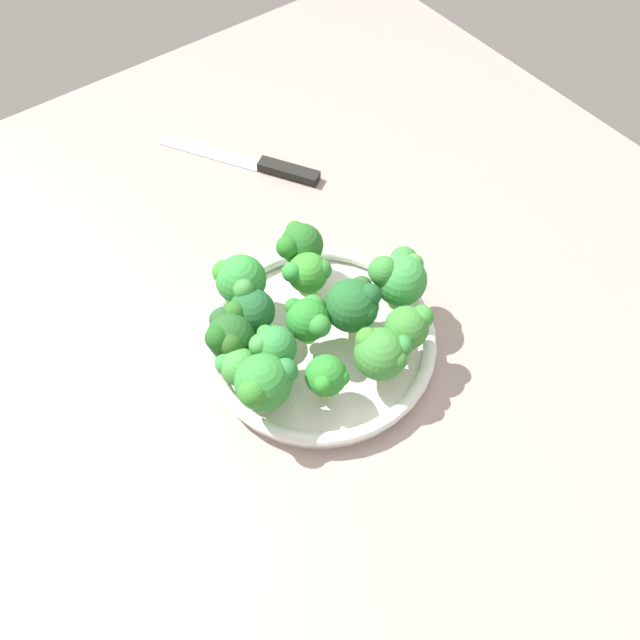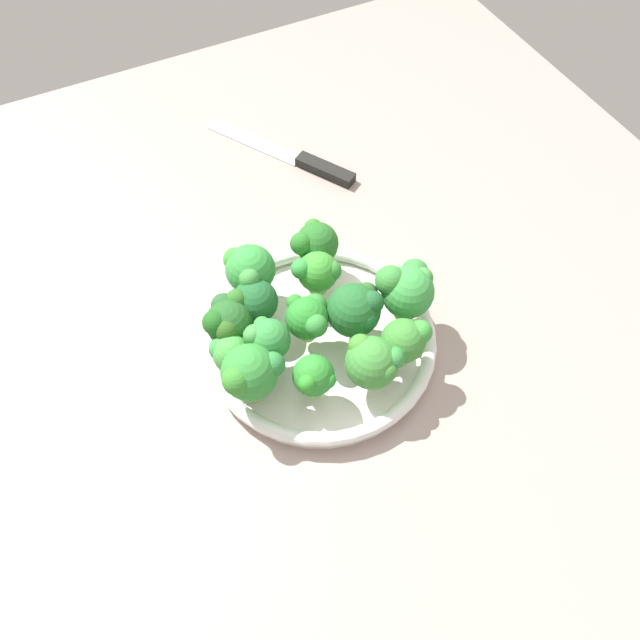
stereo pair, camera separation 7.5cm
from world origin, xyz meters
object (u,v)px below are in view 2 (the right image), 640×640
object	(u,v)px
broccoli_floret_0	(315,244)
broccoli_floret_6	(407,289)
bowl	(320,340)
broccoli_floret_4	(356,310)
broccoli_floret_10	(250,373)
broccoli_floret_11	(227,322)
broccoli_floret_5	(266,339)
broccoli_floret_1	(230,354)
knife	(299,159)
broccoli_floret_2	(308,317)
broccoli_floret_8	(314,377)
broccoli_floret_9	(404,341)
broccoli_floret_12	(252,303)
broccoli_floret_3	(318,272)
broccoli_floret_7	(373,362)
broccoli_floret_13	(249,270)

from	to	relation	value
broccoli_floret_0	broccoli_floret_6	world-z (taller)	broccoli_floret_6
bowl	broccoli_floret_4	distance (cm)	6.96
broccoli_floret_4	broccoli_floret_10	world-z (taller)	broccoli_floret_10
bowl	broccoli_floret_11	world-z (taller)	broccoli_floret_11
broccoli_floret_4	broccoli_floret_5	distance (cm)	11.23
bowl	broccoli_floret_1	size ratio (longest dim) A/B	5.29
bowl	knife	bearing A→B (deg)	-111.03
broccoli_floret_2	knife	distance (cm)	34.55
broccoli_floret_8	broccoli_floret_9	xyz separation A→B (cm)	(-11.04, 0.84, 0.75)
broccoli_floret_9	broccoli_floret_11	bearing A→B (deg)	-34.51
broccoli_floret_2	broccoli_floret_12	world-z (taller)	broccoli_floret_2
broccoli_floret_1	broccoli_floret_11	size ratio (longest dim) A/B	0.83
broccoli_floret_12	broccoli_floret_0	bearing A→B (deg)	-157.27
broccoli_floret_9	broccoli_floret_11	world-z (taller)	broccoli_floret_9
broccoli_floret_6	broccoli_floret_11	world-z (taller)	broccoli_floret_6
bowl	broccoli_floret_3	distance (cm)	8.46
broccoli_floret_10	knife	size ratio (longest dim) A/B	0.33
bowl	broccoli_floret_11	xyz separation A→B (cm)	(10.05, -4.07, 5.31)
knife	broccoli_floret_10	bearing A→B (deg)	57.52
broccoli_floret_8	knife	distance (cm)	42.09
broccoli_floret_7	knife	bearing A→B (deg)	-103.67
broccoli_floret_13	broccoli_floret_0	bearing A→B (deg)	-177.76
broccoli_floret_13	knife	bearing A→B (deg)	-127.76
broccoli_floret_0	broccoli_floret_3	distance (cm)	4.09
broccoli_floret_3	broccoli_floret_12	world-z (taller)	broccoli_floret_12
broccoli_floret_7	broccoli_floret_9	distance (cm)	4.50
broccoli_floret_0	broccoli_floret_3	world-z (taller)	broccoli_floret_0
broccoli_floret_11	broccoli_floret_7	bearing A→B (deg)	135.52
broccoli_floret_6	broccoli_floret_2	bearing A→B (deg)	-9.67
bowl	broccoli_floret_12	size ratio (longest dim) A/B	4.57
bowl	broccoli_floret_8	size ratio (longest dim) A/B	4.88
broccoli_floret_9	broccoli_floret_13	bearing A→B (deg)	-55.67
broccoli_floret_9	broccoli_floret_11	xyz separation A→B (cm)	(16.97, -11.67, -0.31)
broccoli_floret_2	broccoli_floret_7	world-z (taller)	broccoli_floret_7
broccoli_floret_7	broccoli_floret_8	size ratio (longest dim) A/B	1.16
broccoli_floret_0	broccoli_floret_4	distance (cm)	11.22
broccoli_floret_3	broccoli_floret_6	xyz separation A→B (cm)	(-7.93, 7.87, 1.24)
broccoli_floret_13	knife	xyz separation A→B (cm)	(-17.01, -21.96, -6.86)
broccoli_floret_3	broccoli_floret_6	world-z (taller)	broccoli_floret_6
broccoli_floret_12	knife	xyz separation A→B (cm)	(-18.46, -26.05, -6.02)
broccoli_floret_3	broccoli_floret_8	xyz separation A→B (cm)	(6.92, 13.01, -0.07)
broccoli_floret_2	broccoli_floret_7	distance (cm)	9.43
broccoli_floret_5	broccoli_floret_7	size ratio (longest dim) A/B	0.99
broccoli_floret_3	broccoli_floret_5	distance (cm)	11.89
broccoli_floret_5	broccoli_floret_8	bearing A→B (deg)	114.48
broccoli_floret_6	broccoli_floret_10	size ratio (longest dim) A/B	0.99
broccoli_floret_9	broccoli_floret_0	bearing A→B (deg)	-81.54
knife	broccoli_floret_7	bearing A→B (deg)	76.33
broccoli_floret_9	broccoli_floret_12	distance (cm)	18.66
broccoli_floret_2	broccoli_floret_11	size ratio (longest dim) A/B	0.99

